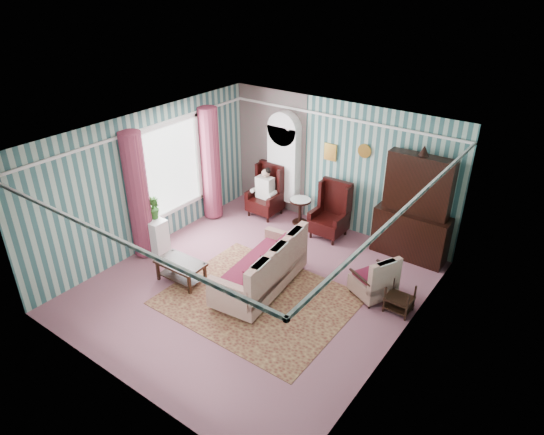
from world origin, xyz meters
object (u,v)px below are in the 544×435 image
Objects in this scene: nest_table at (399,298)px; wingback_right at (329,211)px; round_side_table at (300,211)px; coffee_table at (181,272)px; bookcase at (283,169)px; wingback_left at (265,191)px; plant_stand at (154,237)px; dresser_hutch at (415,205)px; seated_woman at (265,192)px; sofa at (260,264)px; floral_armchair at (374,272)px.

wingback_right is at bearing 146.25° from nest_table.
coffee_table is at bearing -99.25° from round_side_table.
bookcase reaches higher than wingback_left.
round_side_table is 0.75× the size of plant_stand.
coffee_table is at bearing -113.78° from wingback_right.
wingback_right is at bearing 47.16° from plant_stand.
seated_woman is at bearing -175.59° from dresser_hutch.
plant_stand is (-0.80, -2.75, -0.22)m from wingback_left.
bookcase is 1.63m from wingback_right.
wingback_right is at bearing 0.00° from wingback_left.
plant_stand is 1.24m from coffee_table.
bookcase is 4.37m from nest_table.
seated_woman is at bearing 0.00° from wingback_left.
nest_table is at bearing -20.85° from seated_woman.
bookcase is at bearing 165.43° from wingback_right.
wingback_left and wingback_right have the same top height.
coffee_table is at bearing -18.87° from plant_stand.
coffee_table is at bearing 111.54° from sofa.
sofa is (-2.37, -0.89, 0.26)m from nest_table.
dresser_hutch reaches higher than floral_armchair.
plant_stand reaches higher than coffee_table.
wingback_right is at bearing -7.30° from sofa.
coffee_table is (0.11, -3.54, -0.90)m from bookcase.
wingback_left is 1.22× the size of floral_armchair.
bookcase is at bearing 86.63° from floral_armchair.
wingback_left is 1.00× the size of wingback_right.
round_side_table is 2.72m from sofa.
dresser_hutch is (3.25, -0.12, 0.06)m from bookcase.
plant_stand is at bearing -144.92° from dresser_hutch.
nest_table is (3.82, -1.94, -0.85)m from bookcase.
plant_stand is (-4.87, -1.20, 0.13)m from nest_table.
wingback_left is 4.37m from nest_table.
dresser_hutch is 2.95× the size of plant_stand.
round_side_table is at bearing 11.02° from sofa.
wingback_left is at bearing -170.54° from round_side_table.
coffee_table is (1.16, -0.40, -0.18)m from plant_stand.
floral_armchair reaches higher than nest_table.
wingback_right reaches higher than sofa.
dresser_hutch reaches higher than round_side_table.
round_side_table is at bearing -177.36° from dresser_hutch.
round_side_table is 3.36m from plant_stand.
round_side_table is 1.11× the size of nest_table.
dresser_hutch is at bearing 107.39° from nest_table.
wingback_left is 1.75m from wingback_right.
bookcase is at bearing 20.96° from sofa.
floral_armchair is at bearing -66.36° from sofa.
round_side_table is at bearing 9.46° from seated_woman.
dresser_hutch reaches higher than wingback_left.
round_side_table is (0.90, 0.15, -0.29)m from seated_woman.
dresser_hutch is at bearing 4.41° from seated_woman.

